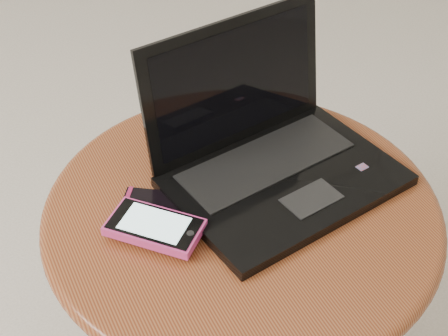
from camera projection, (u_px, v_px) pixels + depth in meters
name	position (u px, v px, depth m)	size (l,w,h in m)	color
table	(241.00, 249.00, 1.01)	(0.58, 0.58, 0.46)	#533116
laptop	(270.00, 152.00, 0.97)	(0.36, 0.31, 0.21)	black
phone_black	(163.00, 208.00, 0.93)	(0.14, 0.12, 0.01)	black
phone_pink	(155.00, 227.00, 0.88)	(0.14, 0.14, 0.02)	#DB3889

